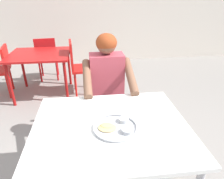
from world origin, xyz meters
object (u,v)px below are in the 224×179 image
table_foreground (111,134)px  diner_foreground (108,86)px  chair_red_right (78,64)px  chair_red_far (47,56)px  table_background_red (40,59)px  chair_red_left (0,67)px  thali_tray (116,127)px  chair_foreground (106,97)px

table_foreground → diner_foreground: (0.05, 0.69, 0.05)m
table_foreground → chair_red_right: (-0.30, 2.01, -0.16)m
chair_red_right → chair_red_far: chair_red_right is taller
table_background_red → chair_red_left: 0.68m
table_foreground → chair_red_left: 2.63m
chair_red_far → table_background_red: bearing=-88.3°
table_background_red → chair_red_right: chair_red_right is taller
diner_foreground → chair_red_left: (-1.61, 1.42, -0.25)m
thali_tray → chair_red_left: (-1.59, 2.15, -0.28)m
diner_foreground → chair_red_right: bearing=104.9°
thali_tray → chair_foreground: 0.99m
chair_red_left → chair_foreground: bearing=-36.8°
thali_tray → diner_foreground: 0.73m
thali_tray → diner_foreground: size_ratio=0.25×
thali_tray → chair_red_left: bearing=126.4°
table_foreground → chair_red_right: 2.04m
diner_foreground → chair_red_far: diner_foreground is taller
table_foreground → thali_tray: size_ratio=3.52×
chair_foreground → chair_red_left: (-1.61, 1.20, -0.00)m
diner_foreground → chair_red_far: 2.22m
diner_foreground → table_background_red: (-0.95, 1.35, -0.10)m
chair_red_left → table_foreground: bearing=-53.5°
diner_foreground → chair_red_left: diner_foreground is taller
chair_red_right → table_foreground: bearing=-81.5°
chair_red_far → thali_tray: bearing=-70.8°
thali_tray → chair_red_far: 2.89m
table_foreground → table_background_red: table_foreground is taller
chair_red_left → chair_red_right: size_ratio=0.91×
thali_tray → chair_red_far: bearing=109.2°
table_foreground → thali_tray: thali_tray is taller
chair_red_right → chair_red_far: bearing=133.0°
table_background_red → chair_red_far: 0.64m
chair_foreground → diner_foreground: bearing=-89.0°
table_foreground → thali_tray: 0.10m
table_foreground → diner_foreground: bearing=85.8°
diner_foreground → chair_red_right: (-0.35, 1.32, -0.21)m
chair_foreground → chair_red_left: 2.01m
table_foreground → chair_red_left: size_ratio=1.32×
thali_tray → chair_red_right: (-0.33, 2.05, -0.25)m
thali_tray → table_foreground: bearing=125.3°
chair_foreground → table_foreground: bearing=-93.0°
diner_foreground → chair_red_far: bearing=116.0°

